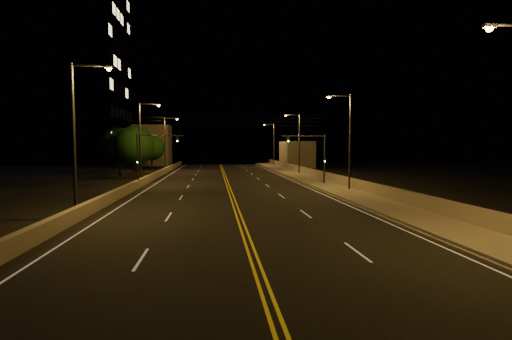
{
  "coord_description": "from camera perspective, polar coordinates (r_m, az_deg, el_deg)",
  "views": [
    {
      "loc": [
        -1.56,
        -13.5,
        4.53
      ],
      "look_at": [
        2.0,
        18.0,
        2.5
      ],
      "focal_mm": 26.0,
      "sensor_mm": 36.0,
      "label": 1
    }
  ],
  "objects": [
    {
      "name": "streetlight_3",
      "position": [
        83.4,
        2.6,
        4.34
      ],
      "size": [
        2.55,
        0.28,
        9.63
      ],
      "color": "#2D2D33",
      "rests_on": "ground"
    },
    {
      "name": "parapet_rail",
      "position": [
        36.45,
        16.19,
        -1.52
      ],
      "size": [
        0.06,
        120.0,
        0.06
      ],
      "primitive_type": "cylinder",
      "rotation": [
        1.57,
        0.0,
        0.0
      ],
      "color": "black",
      "rests_on": "parapet_wall"
    },
    {
      "name": "streetlight_1",
      "position": [
        37.79,
        13.88,
        5.07
      ],
      "size": [
        2.55,
        0.28,
        9.63
      ],
      "color": "#2D2D33",
      "rests_on": "ground"
    },
    {
      "name": "tree_2",
      "position": [
        68.18,
        -18.0,
        3.31
      ],
      "size": [
        5.07,
        5.07,
        6.88
      ],
      "color": "black",
      "rests_on": "ground"
    },
    {
      "name": "tree_1",
      "position": [
        60.06,
        -20.24,
        3.56
      ],
      "size": [
        5.45,
        5.45,
        7.39
      ],
      "color": "black",
      "rests_on": "ground"
    },
    {
      "name": "tree_0",
      "position": [
        53.1,
        -18.19,
        3.55
      ],
      "size": [
        5.38,
        5.38,
        7.3
      ],
      "color": "black",
      "rests_on": "ground"
    },
    {
      "name": "distant_building_left",
      "position": [
        91.55,
        -15.55,
        3.67
      ],
      "size": [
        8.0,
        8.0,
        9.53
      ],
      "primitive_type": "cube",
      "color": "gray",
      "rests_on": "ground"
    },
    {
      "name": "traffic_signal_right",
      "position": [
        42.84,
        9.19,
        2.57
      ],
      "size": [
        5.11,
        0.31,
        5.9
      ],
      "color": "#2D2D33",
      "rests_on": "ground"
    },
    {
      "name": "curb",
      "position": [
        35.39,
        10.87,
        -3.64
      ],
      "size": [
        0.14,
        120.0,
        0.15
      ],
      "primitive_type": "cube",
      "color": "gray",
      "rests_on": "ground"
    },
    {
      "name": "tree_3",
      "position": [
        75.16,
        -15.79,
        3.32
      ],
      "size": [
        5.0,
        5.0,
        6.78
      ],
      "color": "black",
      "rests_on": "ground"
    },
    {
      "name": "distant_building_right",
      "position": [
        82.16,
        6.26,
        2.43
      ],
      "size": [
        6.0,
        10.0,
        5.6
      ],
      "primitive_type": "cube",
      "color": "gray",
      "rests_on": "ground"
    },
    {
      "name": "streetlight_6",
      "position": [
        67.22,
        -13.64,
        4.41
      ],
      "size": [
        2.55,
        0.28,
        9.63
      ],
      "color": "#2D2D33",
      "rests_on": "ground"
    },
    {
      "name": "parapet_wall",
      "position": [
        36.5,
        16.17,
        -2.35
      ],
      "size": [
        0.3,
        120.0,
        1.0
      ],
      "primitive_type": "cube",
      "color": "gray",
      "rests_on": "sidewalk"
    },
    {
      "name": "road",
      "position": [
        33.84,
        -3.76,
        -4.02
      ],
      "size": [
        18.0,
        120.0,
        0.02
      ],
      "primitive_type": "cube",
      "color": "black",
      "rests_on": "ground"
    },
    {
      "name": "traffic_signal_left",
      "position": [
        41.89,
        -16.38,
        2.45
      ],
      "size": [
        5.11,
        0.31,
        5.9
      ],
      "color": "#2D2D33",
      "rests_on": "ground"
    },
    {
      "name": "streetlight_4",
      "position": [
        25.54,
        -25.71,
        5.55
      ],
      "size": [
        2.55,
        0.28,
        9.63
      ],
      "color": "#2D2D33",
      "rests_on": "ground"
    },
    {
      "name": "ground",
      "position": [
        14.33,
        0.13,
        -14.76
      ],
      "size": [
        160.0,
        160.0,
        0.0
      ],
      "primitive_type": "plane",
      "color": "black",
      "rests_on": "ground"
    },
    {
      "name": "streetlight_2",
      "position": [
        58.83,
        6.44,
        4.61
      ],
      "size": [
        2.55,
        0.28,
        9.63
      ],
      "color": "#2D2D33",
      "rests_on": "ground"
    },
    {
      "name": "streetlight_5",
      "position": [
        45.54,
        -17.1,
        4.76
      ],
      "size": [
        2.55,
        0.28,
        9.63
      ],
      "color": "#2D2D33",
      "rests_on": "ground"
    },
    {
      "name": "sidewalk",
      "position": [
        35.98,
        13.72,
        -3.44
      ],
      "size": [
        3.6,
        120.0,
        0.3
      ],
      "primitive_type": "cube",
      "color": "gray",
      "rests_on": "ground"
    },
    {
      "name": "lane_markings",
      "position": [
        33.77,
        -3.75,
        -4.02
      ],
      "size": [
        17.32,
        116.0,
        0.0
      ],
      "color": "silver",
      "rests_on": "road"
    },
    {
      "name": "building_tower",
      "position": [
        69.58,
        -29.9,
        12.36
      ],
      "size": [
        24.0,
        15.0,
        32.42
      ],
      "color": "gray",
      "rests_on": "ground"
    },
    {
      "name": "overhead_wires",
      "position": [
        43.13,
        -4.4,
        7.47
      ],
      "size": [
        22.0,
        0.03,
        0.83
      ],
      "color": "black"
    },
    {
      "name": "jersey_barrier",
      "position": [
        34.76,
        -20.26,
        -3.33
      ],
      "size": [
        0.45,
        120.0,
        0.87
      ],
      "primitive_type": "cube",
      "color": "gray",
      "rests_on": "ground"
    }
  ]
}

